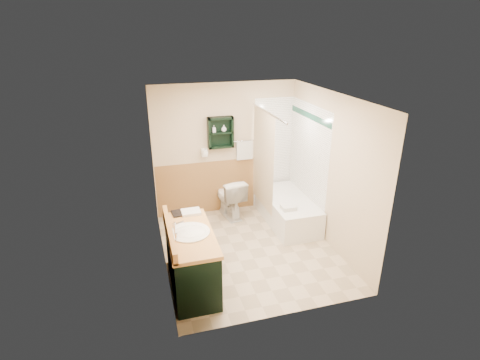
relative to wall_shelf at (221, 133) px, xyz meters
name	(u,v)px	position (x,y,z in m)	size (l,w,h in m)	color
floor	(249,250)	(0.10, -1.41, -1.55)	(3.00, 3.00, 0.00)	#C1AD8D
back_wall	(225,149)	(0.10, 0.11, -0.35)	(2.60, 0.04, 2.40)	beige
left_wall	(158,189)	(-1.22, -1.41, -0.35)	(0.04, 3.00, 2.40)	beige
right_wall	(331,171)	(1.42, -1.41, -0.35)	(0.04, 3.00, 2.40)	beige
ceiling	(251,95)	(0.10, -1.41, 0.87)	(2.60, 3.00, 0.04)	white
wainscot_left	(164,233)	(-1.19, -1.41, -1.05)	(2.98, 2.98, 1.00)	#B17D47
wainscot_back	(226,185)	(0.10, 0.08, -1.05)	(2.58, 2.58, 1.00)	#B17D47
mirror_frame	(163,184)	(-1.17, -1.96, -0.05)	(1.30, 1.30, 1.00)	brown
mirror_glass	(164,184)	(-1.17, -1.96, -0.05)	(1.20, 1.20, 0.90)	white
tile_right	(307,164)	(1.38, -0.66, -0.50)	(1.50, 1.50, 2.10)	white
tile_back	(278,153)	(1.13, 0.07, -0.50)	(0.95, 0.95, 2.10)	white
tile_accent	(310,116)	(1.37, -0.66, 0.35)	(1.50, 1.50, 0.10)	#124030
wall_shelf	(221,133)	(0.00, 0.00, 0.00)	(0.45, 0.15, 0.55)	black
hair_dryer	(204,153)	(-0.30, 0.02, -0.35)	(0.10, 0.24, 0.18)	white
towel_bar	(244,141)	(0.45, 0.04, -0.20)	(0.40, 0.06, 0.40)	silver
curtain_rod	(268,113)	(0.63, -0.66, 0.45)	(0.03, 0.03, 1.60)	silver
shower_curtain	(263,159)	(0.63, -0.48, -0.40)	(1.05, 1.05, 1.70)	beige
vanity	(191,260)	(-0.89, -2.03, -1.14)	(0.59, 1.29, 0.82)	black
bathtub	(287,210)	(1.03, -0.73, -1.31)	(0.71, 1.50, 0.48)	white
toilet	(230,197)	(0.10, -0.20, -1.18)	(0.42, 0.75, 0.74)	white
counter_towel	(191,212)	(-0.79, -1.49, -0.71)	(0.26, 0.21, 0.04)	silver
vanity_book	(171,208)	(-1.06, -1.48, -0.62)	(0.16, 0.02, 0.22)	black
tub_towel	(288,207)	(0.86, -1.13, -1.04)	(0.23, 0.19, 0.07)	silver
soap_bottle_a	(214,131)	(-0.12, -0.01, 0.04)	(0.05, 0.12, 0.06)	white
soap_bottle_b	(224,129)	(0.06, -0.01, 0.06)	(0.09, 0.12, 0.09)	white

